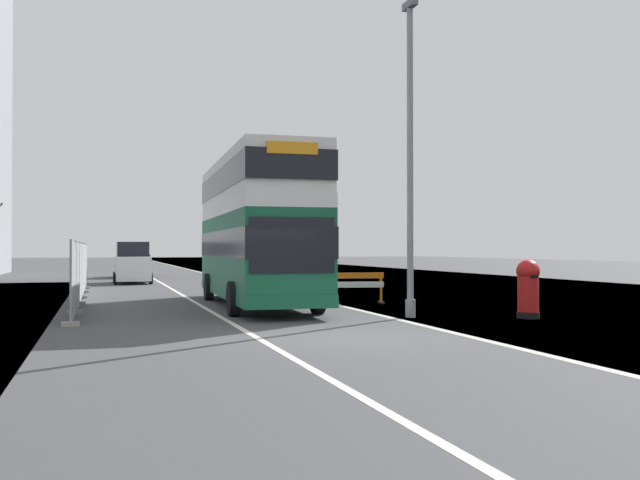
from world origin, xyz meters
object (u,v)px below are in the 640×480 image
double_decker_bus (256,228)px  roadworks_barrier (359,284)px  car_receding_mid (135,261)px  lamppost_foreground (410,167)px  red_pillar_postbox (528,286)px  car_oncoming_near (132,264)px

double_decker_bus → roadworks_barrier: size_ratio=6.26×
roadworks_barrier → car_receding_mid: car_receding_mid is taller
car_receding_mid → lamppost_foreground: bearing=-78.7°
lamppost_foreground → car_receding_mid: (-6.15, 30.67, -3.14)m
double_decker_bus → roadworks_barrier: 4.11m
roadworks_barrier → red_pillar_postbox: bearing=-66.0°
red_pillar_postbox → car_oncoming_near: size_ratio=0.41×
car_receding_mid → car_oncoming_near: bearing=-93.4°
red_pillar_postbox → roadworks_barrier: red_pillar_postbox is taller
double_decker_bus → car_receding_mid: 25.68m
double_decker_bus → lamppost_foreground: lamppost_foreground is taller
car_oncoming_near → car_receding_mid: (0.50, 8.39, 0.03)m
double_decker_bus → lamppost_foreground: size_ratio=1.24×
lamppost_foreground → roadworks_barrier: 6.06m
car_oncoming_near → double_decker_bus: bearing=-79.0°
roadworks_barrier → car_receding_mid: (-6.44, 25.76, 0.41)m
roadworks_barrier → car_oncoming_near: size_ratio=0.45×
double_decker_bus → lamppost_foreground: bearing=-57.3°
lamppost_foreground → car_receding_mid: lamppost_foreground is taller
double_decker_bus → roadworks_barrier: double_decker_bus is taller
car_oncoming_near → red_pillar_postbox: bearing=-67.6°
lamppost_foreground → car_receding_mid: 31.43m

